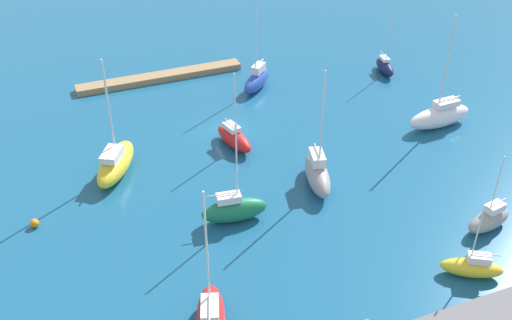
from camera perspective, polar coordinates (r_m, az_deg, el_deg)
name	(u,v)px	position (r m, az deg, el deg)	size (l,w,h in m)	color
water	(228,132)	(67.73, -2.61, 2.62)	(160.00, 160.00, 0.00)	#19567F
pier_dock	(160,77)	(79.82, -8.92, 7.68)	(21.28, 2.03, 0.76)	#997A56
sailboat_yellow_lone_south	(116,163)	(61.81, -12.98, -0.26)	(6.15, 7.99, 12.22)	yellow
sailboat_red_outer_mooring	(234,138)	(64.74, -2.06, 2.08)	(3.13, 6.02, 8.68)	red
sailboat_gray_west_end	(489,219)	(57.45, 20.94, -5.19)	(5.01, 2.53, 7.73)	gray
sailboat_white_off_beacon	(440,116)	(71.06, 16.79, 3.99)	(7.99, 2.61, 13.14)	white
sailboat_green_by_breakwater	(234,209)	(54.48, -2.07, -4.61)	(6.15, 2.61, 10.08)	#19724C
sailboat_blue_near_pier	(257,80)	(76.19, 0.07, 7.51)	(5.62, 5.45, 11.52)	#2347B2
sailboat_navy_far_south	(385,66)	(82.13, 11.94, 8.54)	(2.17, 4.85, 8.61)	#141E4C
sailboat_yellow_east_end	(472,267)	(52.41, 19.54, -9.39)	(5.07, 3.87, 7.08)	yellow
sailboat_red_lone_north	(211,318)	(45.25, -4.25, -14.53)	(4.00, 6.72, 12.48)	red
sailboat_gray_mid_basin	(317,173)	(58.94, 5.76, -1.25)	(3.69, 7.08, 12.43)	gray
mooring_buoy_orange	(35,223)	(57.70, -19.97, -5.57)	(0.80, 0.80, 0.80)	orange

